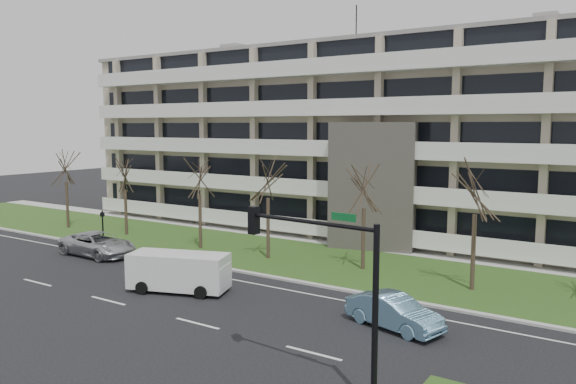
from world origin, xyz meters
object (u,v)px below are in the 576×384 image
Objects in this scene: silver_pickup at (98,244)px; blue_sedan at (394,312)px; pedestrian_signal at (103,224)px; white_van at (180,269)px; traffic_signal at (328,278)px.

blue_sedan is (22.15, -1.92, -0.07)m from silver_pickup.
silver_pickup is at bearing -72.15° from pedestrian_signal.
silver_pickup is 2.08× the size of pedestrian_signal.
pedestrian_signal reaches higher than blue_sedan.
traffic_signal reaches higher than white_van.
traffic_signal is (22.69, -8.81, 3.13)m from silver_pickup.
blue_sedan is 0.79× the size of white_van.
white_van reaches higher than silver_pickup.
pedestrian_signal is (-23.62, 3.55, 1.02)m from blue_sedan.
silver_pickup is 1.29× the size of blue_sedan.
traffic_signal is at bearing -159.87° from blue_sedan.
blue_sedan is 1.61× the size of pedestrian_signal.
white_van is at bearing -104.98° from silver_pickup.
silver_pickup is 0.94× the size of traffic_signal.
traffic_signal reaches higher than silver_pickup.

